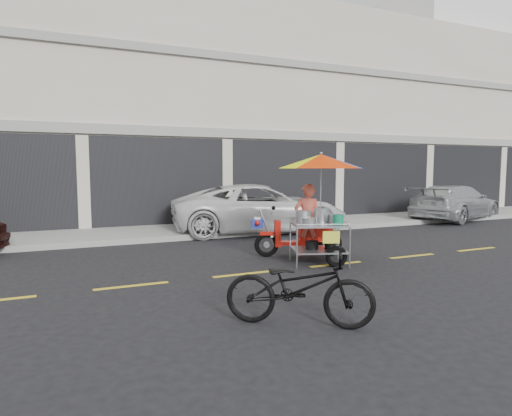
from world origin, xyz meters
name	(u,v)px	position (x,y,z in m)	size (l,w,h in m)	color
ground	(336,264)	(0.00, 0.00, 0.00)	(90.00, 90.00, 0.00)	black
sidewalk	(238,227)	(0.00, 5.50, 0.07)	(45.00, 3.00, 0.15)	gray
shophouse_block	(255,116)	(2.82, 10.59, 4.24)	(36.00, 8.11, 10.40)	beige
centerline	(336,264)	(0.00, 0.00, 0.00)	(42.00, 0.10, 0.01)	gold
white_pickup	(259,208)	(0.36, 4.63, 0.73)	(2.42, 5.25, 1.46)	silver
silver_pickup	(455,202)	(8.33, 4.50, 0.66)	(1.85, 4.55, 1.32)	#B0B4B7
near_bicycle	(299,287)	(-2.34, -2.65, 0.48)	(0.64, 1.83, 0.96)	black
food_vendor_rig	(315,193)	(-0.20, 0.51, 1.43)	(2.23, 2.29, 2.28)	black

